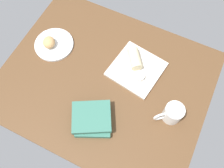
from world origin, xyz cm
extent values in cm
cube|color=brown|center=(0.00, 0.00, 2.00)|extent=(110.00, 90.00, 4.00)
cylinder|color=white|center=(36.15, -7.02, 4.70)|extent=(22.23, 22.23, 1.40)
ellipsoid|color=tan|center=(37.62, -5.37, 8.12)|extent=(9.69, 10.00, 5.45)
cube|color=silver|center=(-12.81, -12.98, 4.80)|extent=(29.35, 29.35, 1.60)
cylinder|color=silver|center=(-16.46, -8.48, 6.75)|extent=(5.17, 5.17, 2.30)
cylinder|color=#BD6629|center=(-16.46, -8.48, 7.60)|extent=(4.24, 4.24, 0.40)
cylinder|color=beige|center=(-9.90, -16.58, 8.59)|extent=(12.01, 13.30, 5.99)
cube|color=#387260|center=(-5.95, 24.65, 5.61)|extent=(21.14, 19.24, 3.22)
cube|color=#387260|center=(-4.26, 22.63, 8.77)|extent=(23.97, 22.80, 3.10)
cylinder|color=white|center=(-38.99, 3.75, 9.23)|extent=(9.30, 9.30, 10.47)
cylinder|color=#A57545|center=(-38.99, 3.75, 13.87)|extent=(7.62, 7.62, 0.40)
torus|color=white|center=(-34.19, 7.95, 9.23)|extent=(6.42, 5.83, 7.48)
camera|label=1|loc=(-27.80, 48.44, 121.12)|focal=38.59mm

